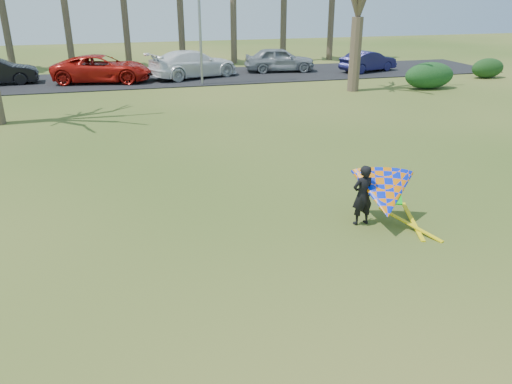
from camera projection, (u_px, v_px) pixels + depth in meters
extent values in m
plane|color=#1F4A10|center=(282.00, 279.00, 9.94)|extent=(100.00, 100.00, 0.00)
cube|color=black|center=(164.00, 78.00, 32.30)|extent=(46.00, 7.00, 0.06)
cylinder|color=#47392A|center=(2.00, 3.00, 33.58)|extent=(0.48, 0.48, 9.00)
cylinder|color=#453929|center=(180.00, 2.00, 36.46)|extent=(0.48, 0.48, 9.00)
cylinder|color=#4D3B2E|center=(332.00, 1.00, 39.34)|extent=(0.48, 0.48, 9.00)
cylinder|color=brown|center=(355.00, 55.00, 27.69)|extent=(0.64, 0.64, 3.99)
cylinder|color=gray|center=(199.00, 15.00, 28.60)|extent=(0.16, 0.16, 8.00)
ellipsoid|color=#163C19|center=(429.00, 76.00, 28.74)|extent=(3.04, 1.38, 1.52)
ellipsoid|color=#143513|center=(488.00, 68.00, 32.33)|extent=(2.28, 1.07, 1.26)
imported|color=#AF150E|center=(102.00, 69.00, 30.50)|extent=(6.25, 3.71, 1.63)
imported|color=white|center=(193.00, 64.00, 32.14)|extent=(6.35, 4.31, 1.71)
imported|color=gray|center=(280.00, 59.00, 34.46)|extent=(4.99, 2.51, 1.63)
imported|color=#19184A|center=(368.00, 61.00, 34.54)|extent=(4.44, 2.70, 1.38)
imported|color=black|center=(363.00, 195.00, 12.03)|extent=(0.59, 0.42, 1.52)
cone|color=#0420DF|center=(385.00, 194.00, 11.88)|extent=(2.13, 2.39, 2.02)
cube|color=#0CBF19|center=(391.00, 196.00, 11.85)|extent=(0.62, 0.60, 0.24)
cube|color=yellow|center=(409.00, 229.00, 12.01)|extent=(0.85, 1.66, 0.28)
cube|color=yellow|center=(412.00, 224.00, 12.24)|extent=(0.56, 1.76, 0.22)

